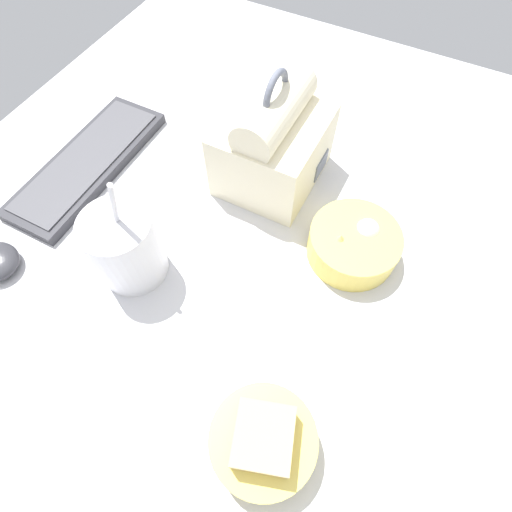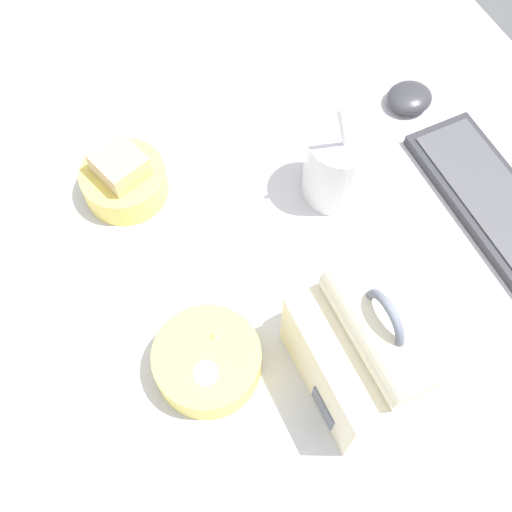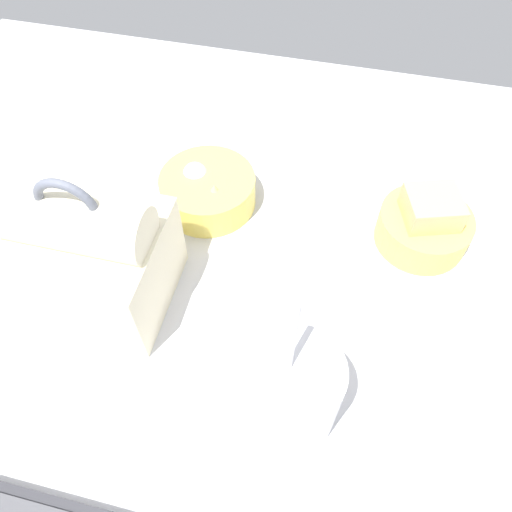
{
  "view_description": "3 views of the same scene",
  "coord_description": "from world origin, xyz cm",
  "px_view_note": "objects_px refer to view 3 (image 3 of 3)",
  "views": [
    {
      "loc": [
        -21.73,
        -17.16,
        55.84
      ],
      "look_at": [
        3.39,
        -4.22,
        7.0
      ],
      "focal_mm": 28.0,
      "sensor_mm": 36.0,
      "label": 1
    },
    {
      "loc": [
        39.52,
        -21.38,
        82.61
      ],
      "look_at": [
        3.39,
        -4.22,
        7.0
      ],
      "focal_mm": 45.0,
      "sensor_mm": 36.0,
      "label": 2
    },
    {
      "loc": [
        -5.01,
        31.14,
        57.29
      ],
      "look_at": [
        3.39,
        -4.22,
        7.0
      ],
      "focal_mm": 35.0,
      "sensor_mm": 36.0,
      "label": 3
    }
  ],
  "objects_px": {
    "soup_cup": "(292,392)",
    "bento_bowl_snacks": "(208,190)",
    "bento_bowl_sandwich": "(425,225)",
    "lunch_bag": "(91,257)"
  },
  "relations": [
    {
      "from": "soup_cup",
      "to": "bento_bowl_snacks",
      "type": "height_order",
      "value": "soup_cup"
    },
    {
      "from": "soup_cup",
      "to": "bento_bowl_snacks",
      "type": "relative_size",
      "value": 1.46
    },
    {
      "from": "soup_cup",
      "to": "bento_bowl_sandwich",
      "type": "bearing_deg",
      "value": -114.71
    },
    {
      "from": "soup_cup",
      "to": "lunch_bag",
      "type": "bearing_deg",
      "value": -21.32
    },
    {
      "from": "lunch_bag",
      "to": "bento_bowl_sandwich",
      "type": "distance_m",
      "value": 0.43
    },
    {
      "from": "bento_bowl_snacks",
      "to": "soup_cup",
      "type": "bearing_deg",
      "value": 121.99
    },
    {
      "from": "soup_cup",
      "to": "bento_bowl_snacks",
      "type": "bearing_deg",
      "value": -58.01
    },
    {
      "from": "soup_cup",
      "to": "bento_bowl_sandwich",
      "type": "distance_m",
      "value": 0.31
    },
    {
      "from": "lunch_bag",
      "to": "bento_bowl_snacks",
      "type": "bearing_deg",
      "value": -115.89
    },
    {
      "from": "lunch_bag",
      "to": "bento_bowl_snacks",
      "type": "relative_size",
      "value": 1.49
    }
  ]
}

